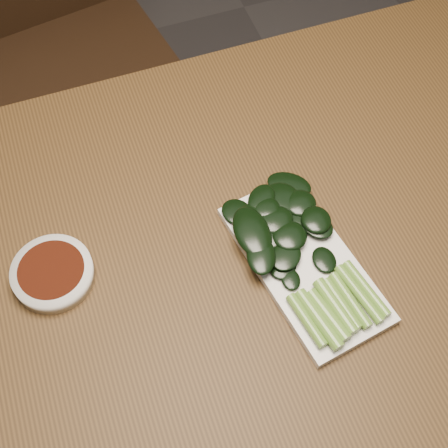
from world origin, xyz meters
TOP-DOWN VIEW (x-y plane):
  - ground at (0.00, 0.00)m, footprint 6.00×6.00m
  - table at (0.00, 0.00)m, footprint 1.40×0.80m
  - chair_far at (-0.13, 0.84)m, footprint 0.53×0.53m
  - sauce_bowl at (-0.26, 0.04)m, footprint 0.12×0.12m
  - serving_plate at (0.10, -0.07)m, footprint 0.18×0.30m
  - gai_lan at (0.09, -0.04)m, footprint 0.18×0.32m

SIDE VIEW (x-z plane):
  - ground at x=0.00m, z-range 0.00..0.00m
  - chair_far at x=-0.13m, z-range 0.04..0.93m
  - table at x=0.00m, z-range 0.30..1.05m
  - serving_plate at x=0.10m, z-range 0.75..0.76m
  - sauce_bowl at x=-0.26m, z-range 0.75..0.78m
  - gai_lan at x=0.09m, z-range 0.76..0.79m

